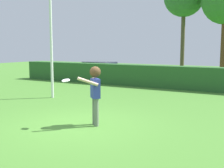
# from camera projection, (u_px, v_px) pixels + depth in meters

# --- Properties ---
(ground_plane) EXTENTS (60.00, 60.00, 0.00)m
(ground_plane) POSITION_uv_depth(u_px,v_px,m) (80.00, 125.00, 8.82)
(ground_plane) COLOR #49822F
(person) EXTENTS (0.48, 0.83, 1.79)m
(person) POSITION_uv_depth(u_px,v_px,m) (95.00, 88.00, 8.65)
(person) COLOR slate
(person) RESTS_ON ground
(frisbee) EXTENTS (0.24, 0.24, 0.08)m
(frisbee) POSITION_uv_depth(u_px,v_px,m) (66.00, 80.00, 8.50)
(frisbee) COLOR white
(lamppost) EXTENTS (0.24, 0.24, 6.44)m
(lamppost) POSITION_uv_depth(u_px,v_px,m) (51.00, 20.00, 13.13)
(lamppost) COLOR silver
(lamppost) RESTS_ON ground
(hedge_row) EXTENTS (21.79, 0.90, 1.28)m
(hedge_row) POSITION_uv_depth(u_px,v_px,m) (174.00, 77.00, 16.50)
(hedge_row) COLOR #295827
(hedge_row) RESTS_ON ground
(parked_car_blue) EXTENTS (4.33, 2.10, 1.25)m
(parked_car_blue) POSITION_uv_depth(u_px,v_px,m) (100.00, 69.00, 21.84)
(parked_car_blue) COLOR #263FA5
(parked_car_blue) RESTS_ON ground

